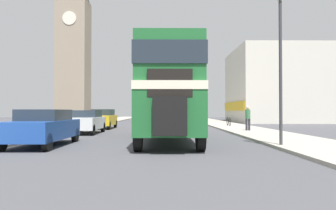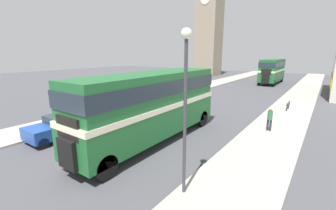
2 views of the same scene
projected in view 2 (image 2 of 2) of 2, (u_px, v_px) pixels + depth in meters
ground_plane at (105, 152)px, 12.00m from camera, size 120.00×120.00×0.00m
sidewalk_right at (226, 197)px, 8.17m from camera, size 3.50×120.00×0.12m
sidewalk_left at (42, 128)px, 15.80m from camera, size 3.50×120.00×0.12m
double_decker_bus at (152, 101)px, 12.99m from camera, size 2.47×10.89×4.10m
bus_distant at (272, 69)px, 38.51m from camera, size 2.54×9.32×4.15m
car_parked_near at (65, 125)px, 14.18m from camera, size 1.79×4.46×1.46m
car_parked_mid at (141, 105)px, 19.81m from camera, size 1.67×4.09×1.44m
car_parked_far at (176, 95)px, 24.30m from camera, size 1.70×4.12×1.53m
pedestrian_walking at (270, 118)px, 14.84m from camera, size 0.32×0.32×1.58m
bicycle_on_pavement at (288, 106)px, 20.54m from camera, size 0.05×1.76×0.78m
street_lamp at (185, 91)px, 7.55m from camera, size 0.36×0.36×5.86m
church_tower at (210, 3)px, 50.51m from camera, size 5.24×5.24×31.44m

